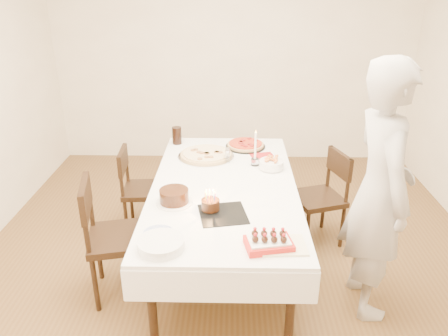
{
  "coord_description": "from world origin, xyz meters",
  "views": [
    {
      "loc": [
        -0.01,
        -3.02,
        2.28
      ],
      "look_at": [
        -0.07,
        0.09,
        0.89
      ],
      "focal_mm": 35.0,
      "sensor_mm": 36.0,
      "label": 1
    }
  ],
  "objects_px": {
    "chair_left_dessert": "(120,238)",
    "taper_candle": "(255,148)",
    "person": "(379,192)",
    "dining_table": "(224,225)",
    "layer_cake": "(174,196)",
    "cola_glass": "(177,136)",
    "pizza_white": "(206,155)",
    "chair_right_savory": "(318,198)",
    "chair_left_savory": "(145,190)",
    "birthday_cake": "(210,200)",
    "pizza_pepperoni": "(245,145)",
    "strawberry_box": "(269,243)",
    "pasta_bowl": "(271,164)"
  },
  "relations": [
    {
      "from": "chair_left_dessert",
      "to": "taper_candle",
      "type": "xyz_separation_m",
      "value": [
        1.03,
        0.76,
        0.43
      ]
    },
    {
      "from": "person",
      "to": "taper_candle",
      "type": "distance_m",
      "value": 1.16
    },
    {
      "from": "dining_table",
      "to": "layer_cake",
      "type": "xyz_separation_m",
      "value": [
        -0.36,
        -0.31,
        0.43
      ]
    },
    {
      "from": "cola_glass",
      "to": "pizza_white",
      "type": "bearing_deg",
      "value": -47.75
    },
    {
      "from": "chair_right_savory",
      "to": "chair_left_savory",
      "type": "xyz_separation_m",
      "value": [
        -1.59,
        0.16,
        -0.01
      ]
    },
    {
      "from": "cola_glass",
      "to": "person",
      "type": "bearing_deg",
      "value": -41.25
    },
    {
      "from": "birthday_cake",
      "to": "chair_left_savory",
      "type": "bearing_deg",
      "value": 124.95
    },
    {
      "from": "pizza_pepperoni",
      "to": "taper_candle",
      "type": "height_order",
      "value": "taper_candle"
    },
    {
      "from": "pizza_pepperoni",
      "to": "strawberry_box",
      "type": "bearing_deg",
      "value": -86.63
    },
    {
      "from": "person",
      "to": "taper_candle",
      "type": "bearing_deg",
      "value": 40.66
    },
    {
      "from": "chair_right_savory",
      "to": "cola_glass",
      "type": "xyz_separation_m",
      "value": [
        -1.32,
        0.53,
        0.4
      ]
    },
    {
      "from": "chair_left_dessert",
      "to": "person",
      "type": "xyz_separation_m",
      "value": [
        1.83,
        -0.08,
        0.44
      ]
    },
    {
      "from": "pizza_pepperoni",
      "to": "person",
      "type": "bearing_deg",
      "value": -55.59
    },
    {
      "from": "taper_candle",
      "to": "dining_table",
      "type": "bearing_deg",
      "value": -123.63
    },
    {
      "from": "pizza_white",
      "to": "pasta_bowl",
      "type": "relative_size",
      "value": 2.46
    },
    {
      "from": "taper_candle",
      "to": "cola_glass",
      "type": "bearing_deg",
      "value": 145.26
    },
    {
      "from": "dining_table",
      "to": "layer_cake",
      "type": "distance_m",
      "value": 0.64
    },
    {
      "from": "chair_left_dessert",
      "to": "cola_glass",
      "type": "height_order",
      "value": "chair_left_dessert"
    },
    {
      "from": "dining_table",
      "to": "birthday_cake",
      "type": "xyz_separation_m",
      "value": [
        -0.09,
        -0.42,
        0.46
      ]
    },
    {
      "from": "pasta_bowl",
      "to": "birthday_cake",
      "type": "relative_size",
      "value": 1.51
    },
    {
      "from": "chair_left_dessert",
      "to": "birthday_cake",
      "type": "height_order",
      "value": "chair_left_dessert"
    },
    {
      "from": "taper_candle",
      "to": "birthday_cake",
      "type": "relative_size",
      "value": 2.36
    },
    {
      "from": "strawberry_box",
      "to": "pasta_bowl",
      "type": "bearing_deg",
      "value": 84.75
    },
    {
      "from": "chair_left_dessert",
      "to": "pizza_white",
      "type": "relative_size",
      "value": 1.88
    },
    {
      "from": "pasta_bowl",
      "to": "strawberry_box",
      "type": "distance_m",
      "value": 1.19
    },
    {
      "from": "chair_left_savory",
      "to": "strawberry_box",
      "type": "bearing_deg",
      "value": 122.67
    },
    {
      "from": "cola_glass",
      "to": "taper_candle",
      "type": "bearing_deg",
      "value": -34.74
    },
    {
      "from": "chair_left_dessert",
      "to": "cola_glass",
      "type": "bearing_deg",
      "value": -115.01
    },
    {
      "from": "cola_glass",
      "to": "strawberry_box",
      "type": "height_order",
      "value": "cola_glass"
    },
    {
      "from": "pizza_white",
      "to": "layer_cake",
      "type": "relative_size",
      "value": 1.9
    },
    {
      "from": "taper_candle",
      "to": "chair_left_savory",
      "type": "bearing_deg",
      "value": 171.6
    },
    {
      "from": "cola_glass",
      "to": "layer_cake",
      "type": "bearing_deg",
      "value": -84.18
    },
    {
      "from": "cola_glass",
      "to": "strawberry_box",
      "type": "relative_size",
      "value": 0.6
    },
    {
      "from": "taper_candle",
      "to": "strawberry_box",
      "type": "height_order",
      "value": "taper_candle"
    },
    {
      "from": "chair_left_savory",
      "to": "birthday_cake",
      "type": "distance_m",
      "value": 1.24
    },
    {
      "from": "chair_right_savory",
      "to": "cola_glass",
      "type": "relative_size",
      "value": 5.13
    },
    {
      "from": "person",
      "to": "pasta_bowl",
      "type": "height_order",
      "value": "person"
    },
    {
      "from": "birthday_cake",
      "to": "chair_left_dessert",
      "type": "bearing_deg",
      "value": 175.9
    },
    {
      "from": "person",
      "to": "pizza_pepperoni",
      "type": "relative_size",
      "value": 4.84
    },
    {
      "from": "dining_table",
      "to": "pizza_white",
      "type": "height_order",
      "value": "pizza_white"
    },
    {
      "from": "chair_right_savory",
      "to": "layer_cake",
      "type": "bearing_deg",
      "value": -167.88
    },
    {
      "from": "chair_right_savory",
      "to": "birthday_cake",
      "type": "xyz_separation_m",
      "value": [
        -0.92,
        -0.8,
        0.4
      ]
    },
    {
      "from": "pizza_pepperoni",
      "to": "dining_table",
      "type": "bearing_deg",
      "value": -102.94
    },
    {
      "from": "chair_left_savory",
      "to": "strawberry_box",
      "type": "xyz_separation_m",
      "value": [
        1.05,
        -1.41,
        0.37
      ]
    },
    {
      "from": "layer_cake",
      "to": "birthday_cake",
      "type": "xyz_separation_m",
      "value": [
        0.27,
        -0.11,
        0.03
      ]
    },
    {
      "from": "person",
      "to": "strawberry_box",
      "type": "xyz_separation_m",
      "value": [
        -0.77,
        -0.42,
        -0.14
      ]
    },
    {
      "from": "person",
      "to": "strawberry_box",
      "type": "bearing_deg",
      "value": 115.3
    },
    {
      "from": "person",
      "to": "strawberry_box",
      "type": "height_order",
      "value": "person"
    },
    {
      "from": "person",
      "to": "pasta_bowl",
      "type": "relative_size",
      "value": 8.84
    },
    {
      "from": "chair_right_savory",
      "to": "pasta_bowl",
      "type": "height_order",
      "value": "chair_right_savory"
    }
  ]
}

